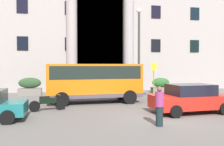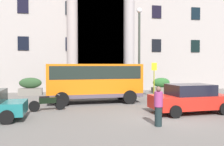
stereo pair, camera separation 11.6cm
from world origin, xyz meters
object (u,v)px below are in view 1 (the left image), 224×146
at_px(motorcycle_far_end, 47,103).
at_px(hedge_planter_far_east, 116,85).
at_px(lamppost_plaza_centre, 139,45).
at_px(pedestrian_woman_with_bag, 159,106).
at_px(hedge_planter_east, 30,87).
at_px(hedge_planter_far_west, 161,86).
at_px(bus_stop_sign, 154,76).
at_px(orange_minibus, 94,80).
at_px(white_taxi_kerbside, 190,98).

bearing_deg(motorcycle_far_end, hedge_planter_far_east, 39.30).
relative_size(motorcycle_far_end, lamppost_plaza_centre, 0.28).
height_order(motorcycle_far_end, pedestrian_woman_with_bag, pedestrian_woman_with_bag).
relative_size(hedge_planter_far_east, pedestrian_woman_with_bag, 1.02).
bearing_deg(motorcycle_far_end, hedge_planter_east, 89.34).
xyz_separation_m(hedge_planter_east, pedestrian_woman_with_bag, (6.74, -12.10, 0.11)).
xyz_separation_m(hedge_planter_far_west, lamppost_plaza_centre, (-2.88, -2.49, 3.47)).
bearing_deg(pedestrian_woman_with_bag, motorcycle_far_end, 178.13).
distance_m(bus_stop_sign, hedge_planter_far_east, 4.14).
distance_m(hedge_planter_far_west, pedestrian_woman_with_bag, 12.59).
xyz_separation_m(motorcycle_far_end, pedestrian_woman_with_bag, (4.83, -4.44, 0.38)).
bearing_deg(orange_minibus, lamppost_plaza_centre, 26.44).
relative_size(bus_stop_sign, lamppost_plaza_centre, 0.39).
bearing_deg(hedge_planter_east, hedge_planter_far_west, -2.36).
xyz_separation_m(bus_stop_sign, motorcycle_far_end, (-7.93, -4.40, -1.23)).
bearing_deg(hedge_planter_far_west, hedge_planter_far_east, 173.11).
distance_m(bus_stop_sign, pedestrian_woman_with_bag, 9.41).
distance_m(hedge_planter_far_east, white_taxi_kerbside, 9.93).
bearing_deg(motorcycle_far_end, orange_minibus, 25.85).
bearing_deg(hedge_planter_far_east, bus_stop_sign, -54.34).
xyz_separation_m(bus_stop_sign, hedge_planter_far_east, (-2.35, 3.27, -0.96)).
relative_size(orange_minibus, white_taxi_kerbside, 1.50).
bearing_deg(white_taxi_kerbside, bus_stop_sign, 82.11).
bearing_deg(hedge_planter_far_east, lamppost_plaza_centre, -68.03).
xyz_separation_m(hedge_planter_far_west, hedge_planter_east, (-11.58, 0.48, 0.05)).
xyz_separation_m(hedge_planter_far_west, white_taxi_kerbside, (-2.12, -9.24, 0.10)).
height_order(white_taxi_kerbside, motorcycle_far_end, white_taxi_kerbside).
distance_m(motorcycle_far_end, lamppost_plaza_centre, 9.03).
bearing_deg(pedestrian_woman_with_bag, white_taxi_kerbside, 82.02).
height_order(orange_minibus, hedge_planter_east, orange_minibus).
relative_size(hedge_planter_far_west, motorcycle_far_end, 0.85).
bearing_deg(orange_minibus, bus_stop_sign, 17.67).
height_order(white_taxi_kerbside, lamppost_plaza_centre, lamppost_plaza_centre).
xyz_separation_m(bus_stop_sign, hedge_planter_far_west, (1.74, 2.78, -1.02)).
bearing_deg(bus_stop_sign, white_taxi_kerbside, -93.41).
xyz_separation_m(bus_stop_sign, lamppost_plaza_centre, (-1.14, 0.29, 2.45)).
bearing_deg(motorcycle_far_end, lamppost_plaza_centre, 19.99).
height_order(white_taxi_kerbside, pedestrian_woman_with_bag, pedestrian_woman_with_bag).
height_order(bus_stop_sign, lamppost_plaza_centre, lamppost_plaza_centre).
relative_size(pedestrian_woman_with_bag, lamppost_plaza_centre, 0.24).
height_order(hedge_planter_east, white_taxi_kerbside, white_taxi_kerbside).
xyz_separation_m(orange_minibus, hedge_planter_far_east, (2.64, 5.17, -0.84)).
relative_size(orange_minibus, motorcycle_far_end, 3.19).
bearing_deg(hedge_planter_east, pedestrian_woman_with_bag, -60.87).
bearing_deg(white_taxi_kerbside, hedge_planter_far_east, 96.92).
bearing_deg(hedge_planter_far_east, orange_minibus, -117.11).
relative_size(hedge_planter_east, white_taxi_kerbside, 0.45).
xyz_separation_m(hedge_planter_far_west, motorcycle_far_end, (-9.66, -7.18, -0.22)).
xyz_separation_m(bus_stop_sign, pedestrian_woman_with_bag, (-3.10, -8.84, -0.86)).
bearing_deg(orange_minibus, hedge_planter_far_east, 59.78).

